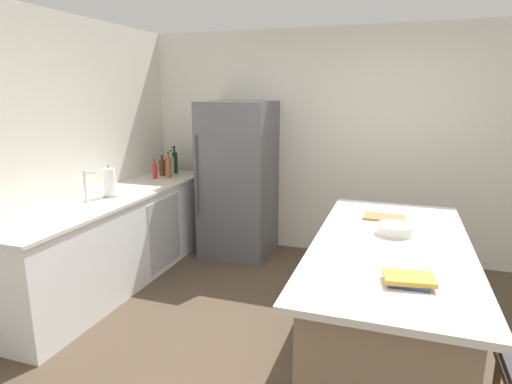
{
  "coord_description": "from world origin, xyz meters",
  "views": [
    {
      "loc": [
        0.56,
        -2.71,
        1.89
      ],
      "look_at": [
        -0.66,
        0.88,
        1.0
      ],
      "focal_mm": 29.83,
      "sensor_mm": 36.0,
      "label": 1
    }
  ],
  "objects": [
    {
      "name": "paper_towel_roll",
      "position": [
        -2.07,
        0.63,
        1.04
      ],
      "size": [
        0.14,
        0.14,
        0.31
      ],
      "color": "gray",
      "rests_on": "counter_run_left"
    },
    {
      "name": "ground_plane",
      "position": [
        0.0,
        0.0,
        0.0
      ],
      "size": [
        7.2,
        7.2,
        0.0
      ],
      "primitive_type": "plane",
      "color": "#4C3D2D"
    },
    {
      "name": "wall_left",
      "position": [
        -2.45,
        0.0,
        1.3
      ],
      "size": [
        0.1,
        6.0,
        2.6
      ],
      "primitive_type": "cube",
      "color": "silver",
      "rests_on": "ground_plane"
    },
    {
      "name": "cookbook_stack",
      "position": [
        0.66,
        -0.49,
        0.93
      ],
      "size": [
        0.28,
        0.21,
        0.05
      ],
      "color": "#334770",
      "rests_on": "kitchen_island"
    },
    {
      "name": "refrigerator",
      "position": [
        -1.21,
        1.84,
        0.9
      ],
      "size": [
        0.79,
        0.75,
        1.8
      ],
      "color": "#56565B",
      "rests_on": "ground_plane"
    },
    {
      "name": "sink_faucet",
      "position": [
        -2.12,
        0.36,
        1.06
      ],
      "size": [
        0.15,
        0.05,
        0.3
      ],
      "color": "silver",
      "rests_on": "counter_run_left"
    },
    {
      "name": "kitchen_island",
      "position": [
        0.55,
        0.16,
        0.46
      ],
      "size": [
        1.02,
        2.2,
        0.9
      ],
      "color": "#8E755B",
      "rests_on": "ground_plane"
    },
    {
      "name": "wine_bottle",
      "position": [
        -2.08,
        1.91,
        1.04
      ],
      "size": [
        0.07,
        0.07,
        0.34
      ],
      "color": "#19381E",
      "rests_on": "counter_run_left"
    },
    {
      "name": "gin_bottle",
      "position": [
        -2.07,
        1.8,
        1.03
      ],
      "size": [
        0.07,
        0.07,
        0.3
      ],
      "color": "#8CB79E",
      "rests_on": "counter_run_left"
    },
    {
      "name": "mixing_bowl",
      "position": [
        0.56,
        0.34,
        0.94
      ],
      "size": [
        0.25,
        0.25,
        0.07
      ],
      "color": "silver",
      "rests_on": "kitchen_island"
    },
    {
      "name": "soda_bottle",
      "position": [
        -2.15,
        2.0,
        1.04
      ],
      "size": [
        0.07,
        0.07,
        0.31
      ],
      "color": "silver",
      "rests_on": "counter_run_left"
    },
    {
      "name": "vinegar_bottle",
      "position": [
        -2.0,
        1.63,
        1.03
      ],
      "size": [
        0.06,
        0.06,
        0.31
      ],
      "color": "#994C23",
      "rests_on": "counter_run_left"
    },
    {
      "name": "counter_run_left",
      "position": [
        -2.07,
        0.7,
        0.45
      ],
      "size": [
        0.68,
        2.84,
        0.91
      ],
      "color": "white",
      "rests_on": "ground_plane"
    },
    {
      "name": "cutting_board",
      "position": [
        0.48,
        0.73,
        0.91
      ],
      "size": [
        0.33,
        0.22,
        0.02
      ],
      "color": "#9E7042",
      "rests_on": "kitchen_island"
    },
    {
      "name": "hot_sauce_bottle",
      "position": [
        -2.13,
        1.52,
        1.0
      ],
      "size": [
        0.05,
        0.05,
        0.23
      ],
      "color": "red",
      "rests_on": "counter_run_left"
    },
    {
      "name": "syrup_bottle",
      "position": [
        -2.15,
        1.72,
        1.01
      ],
      "size": [
        0.07,
        0.07,
        0.25
      ],
      "color": "#5B3319",
      "rests_on": "counter_run_left"
    },
    {
      "name": "wall_rear",
      "position": [
        0.0,
        2.25,
        1.3
      ],
      "size": [
        6.0,
        0.1,
        2.6
      ],
      "primitive_type": "cube",
      "color": "silver",
      "rests_on": "ground_plane"
    }
  ]
}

